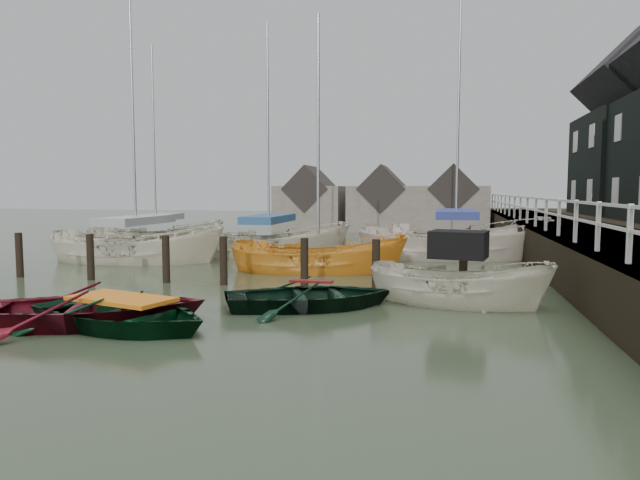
% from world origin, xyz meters
% --- Properties ---
extents(ground, '(120.00, 120.00, 0.00)m').
position_xyz_m(ground, '(0.00, 0.00, 0.00)').
color(ground, '#2E3A25').
rests_on(ground, ground).
extents(pier, '(3.04, 32.00, 2.70)m').
position_xyz_m(pier, '(9.48, 10.00, 0.71)').
color(pier, black).
rests_on(pier, ground).
extents(mooring_pilings, '(13.72, 0.22, 1.80)m').
position_xyz_m(mooring_pilings, '(-1.11, 3.00, 0.50)').
color(mooring_pilings, black).
rests_on(mooring_pilings, ground).
extents(far_sheds, '(14.00, 4.08, 4.39)m').
position_xyz_m(far_sheds, '(0.83, 26.00, 1.86)').
color(far_sheds, '#665B51').
rests_on(far_sheds, ground).
extents(rowboat_red, '(5.46, 4.74, 0.95)m').
position_xyz_m(rowboat_red, '(-2.00, -2.15, 0.00)').
color(rowboat_red, '#590C17').
rests_on(rowboat_red, ground).
extents(rowboat_green, '(4.70, 3.90, 0.84)m').
position_xyz_m(rowboat_green, '(-1.20, -2.32, 0.00)').
color(rowboat_green, black).
rests_on(rowboat_green, ground).
extents(rowboat_dkgreen, '(4.76, 4.18, 0.82)m').
position_xyz_m(rowboat_dkgreen, '(2.00, 0.41, 0.00)').
color(rowboat_dkgreen, black).
rests_on(rowboat_dkgreen, ground).
extents(motorboat, '(4.58, 2.43, 2.59)m').
position_xyz_m(motorboat, '(5.33, 1.45, 0.09)').
color(motorboat, beige).
rests_on(motorboat, ground).
extents(sailboat_a, '(7.11, 3.23, 11.48)m').
position_xyz_m(sailboat_a, '(-6.45, 7.29, 0.06)').
color(sailboat_a, beige).
rests_on(sailboat_a, ground).
extents(sailboat_b, '(7.09, 3.83, 10.75)m').
position_xyz_m(sailboat_b, '(-2.10, 10.20, 0.06)').
color(sailboat_b, beige).
rests_on(sailboat_b, ground).
extents(sailboat_c, '(6.20, 2.99, 9.59)m').
position_xyz_m(sailboat_c, '(0.87, 6.28, 0.01)').
color(sailboat_c, orange).
rests_on(sailboat_c, ground).
extents(sailboat_d, '(8.25, 4.45, 12.44)m').
position_xyz_m(sailboat_d, '(5.46, 11.16, 0.06)').
color(sailboat_d, beige).
rests_on(sailboat_d, ground).
extents(sailboat_e, '(6.69, 4.33, 10.55)m').
position_xyz_m(sailboat_e, '(-8.27, 12.19, 0.06)').
color(sailboat_e, '#BBB69F').
rests_on(sailboat_e, ground).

